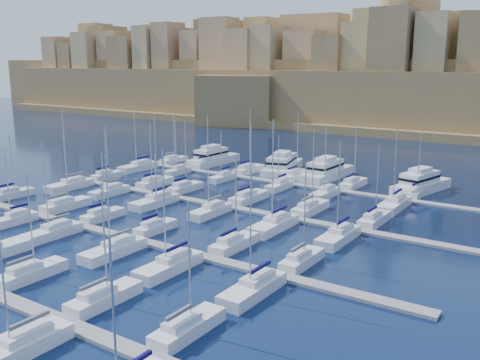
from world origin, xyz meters
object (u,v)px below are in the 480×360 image
Objects in this scene: sailboat_4 at (104,298)px; motor_yacht_a at (212,158)px; motor_yacht_c at (326,171)px; motor_yacht_d at (421,183)px; motor_yacht_b at (282,165)px.

sailboat_4 is 0.84× the size of motor_yacht_a.
motor_yacht_d is at bearing -2.22° from motor_yacht_c.
motor_yacht_a is 19.37m from motor_yacht_b.
motor_yacht_a is 0.83× the size of motor_yacht_b.
motor_yacht_b is (-18.51, 71.12, 0.99)m from sailboat_4.
motor_yacht_a is at bearing -178.64° from motor_yacht_c.
motor_yacht_b and motor_yacht_c have the same top height.
motor_yacht_b is at bearing 177.14° from motor_yacht_c.
motor_yacht_c is at bearing 95.73° from sailboat_4.
motor_yacht_d is (51.47, -0.07, -0.00)m from motor_yacht_a.
sailboat_4 reaches higher than motor_yacht_d.
sailboat_4 is 70.91m from motor_yacht_c.
motor_yacht_d is at bearing 78.94° from sailboat_4.
motor_yacht_c is (11.43, -0.57, -0.00)m from motor_yacht_b.
sailboat_4 is 73.50m from motor_yacht_b.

